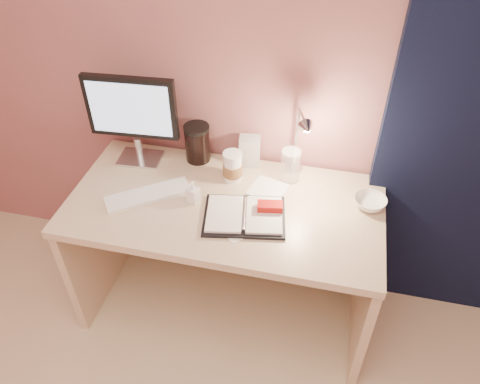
% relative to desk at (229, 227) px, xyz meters
% --- Properties ---
extents(room, '(3.50, 3.50, 3.50)m').
position_rel_desk_xyz_m(room, '(0.95, 0.24, 0.63)').
color(room, '#C6B28E').
rests_on(room, ground).
extents(desk, '(1.40, 0.70, 0.73)m').
position_rel_desk_xyz_m(desk, '(0.00, 0.00, 0.00)').
color(desk, beige).
rests_on(desk, ground).
extents(monitor, '(0.43, 0.16, 0.45)m').
position_rel_desk_xyz_m(monitor, '(-0.49, 0.14, 0.50)').
color(monitor, silver).
rests_on(monitor, desk).
extents(keyboard, '(0.38, 0.32, 0.02)m').
position_rel_desk_xyz_m(keyboard, '(-0.35, -0.11, 0.23)').
color(keyboard, white).
rests_on(keyboard, desk).
extents(planner, '(0.39, 0.32, 0.05)m').
position_rel_desk_xyz_m(planner, '(0.12, -0.14, 0.24)').
color(planner, black).
rests_on(planner, desk).
extents(paper_a, '(0.20, 0.20, 0.00)m').
position_rel_desk_xyz_m(paper_a, '(0.09, -0.21, 0.23)').
color(paper_a, white).
rests_on(paper_a, desk).
extents(paper_b, '(0.19, 0.19, 0.00)m').
position_rel_desk_xyz_m(paper_b, '(0.17, 0.06, 0.23)').
color(paper_b, white).
rests_on(paper_b, desk).
extents(coffee_cup, '(0.09, 0.09, 0.15)m').
position_rel_desk_xyz_m(coffee_cup, '(-0.00, 0.10, 0.30)').
color(coffee_cup, white).
rests_on(coffee_cup, desk).
extents(clear_cup, '(0.09, 0.09, 0.16)m').
position_rel_desk_xyz_m(clear_cup, '(0.26, 0.16, 0.31)').
color(clear_cup, white).
rests_on(clear_cup, desk).
extents(bowl, '(0.17, 0.17, 0.04)m').
position_rel_desk_xyz_m(bowl, '(0.63, 0.05, 0.25)').
color(bowl, white).
rests_on(bowl, desk).
extents(lotion_bottle, '(0.06, 0.06, 0.11)m').
position_rel_desk_xyz_m(lotion_bottle, '(-0.14, -0.09, 0.28)').
color(lotion_bottle, white).
rests_on(lotion_bottle, desk).
extents(dark_jar, '(0.12, 0.12, 0.17)m').
position_rel_desk_xyz_m(dark_jar, '(-0.21, 0.22, 0.31)').
color(dark_jar, black).
rests_on(dark_jar, desk).
extents(product_box, '(0.11, 0.09, 0.15)m').
position_rel_desk_xyz_m(product_box, '(0.05, 0.24, 0.30)').
color(product_box, '#BABAB6').
rests_on(product_box, desk).
extents(desk_lamp, '(0.13, 0.22, 0.36)m').
position_rel_desk_xyz_m(desk_lamp, '(0.23, 0.15, 0.45)').
color(desk_lamp, silver).
rests_on(desk_lamp, desk).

